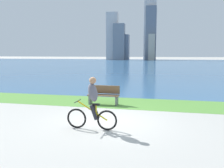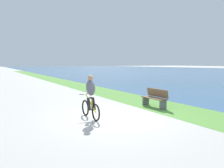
{
  "view_description": "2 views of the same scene",
  "coord_description": "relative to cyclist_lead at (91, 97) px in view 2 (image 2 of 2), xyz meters",
  "views": [
    {
      "loc": [
        1.9,
        -7.94,
        2.43
      ],
      "look_at": [
        0.04,
        0.48,
        1.28
      ],
      "focal_mm": 37.29,
      "sensor_mm": 36.0,
      "label": 1
    },
    {
      "loc": [
        7.71,
        -4.49,
        2.14
      ],
      "look_at": [
        -0.6,
        0.1,
        1.27
      ],
      "focal_mm": 36.35,
      "sensor_mm": 36.0,
      "label": 2
    }
  ],
  "objects": [
    {
      "name": "bench_near_path",
      "position": [
        -0.58,
        3.67,
        -0.39
      ],
      "size": [
        1.5,
        0.47,
        0.9
      ],
      "color": "brown",
      "rests_on": "ground"
    },
    {
      "name": "cyclist_lead",
      "position": [
        0.0,
        0.0,
        0.0
      ],
      "size": [
        1.67,
        0.52,
        1.69
      ],
      "color": "black",
      "rests_on": "ground"
    },
    {
      "name": "ground_plane",
      "position": [
        0.26,
        1.03,
        -0.84
      ],
      "size": [
        300.0,
        300.0,
        0.0
      ],
      "primitive_type": "plane",
      "color": "#B2AFA8"
    },
    {
      "name": "grass_strip_bayside",
      "position": [
        0.26,
        4.17,
        -0.84
      ],
      "size": [
        120.0,
        2.62,
        0.01
      ],
      "primitive_type": "cube",
      "color": "#59933D",
      "rests_on": "ground"
    }
  ]
}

